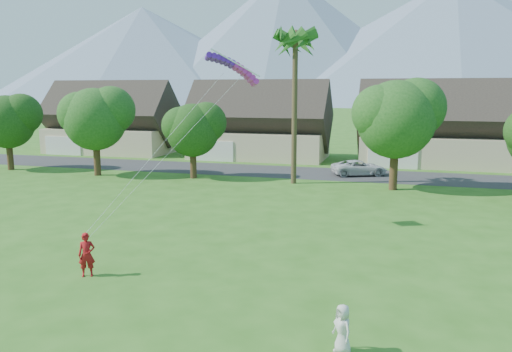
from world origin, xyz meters
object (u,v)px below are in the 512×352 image
(parked_car, at_px, (359,168))
(parafoil_kite, at_px, (234,65))
(kite_flyer, at_px, (87,255))
(watcher, at_px, (342,329))

(parked_car, bearing_deg, parafoil_kite, 141.84)
(parafoil_kite, bearing_deg, parked_car, 51.78)
(parafoil_kite, bearing_deg, kite_flyer, -134.42)
(parked_car, xyz_separation_m, parafoil_kite, (-5.45, -19.58, 8.31))
(kite_flyer, height_order, parafoil_kite, parafoil_kite)
(kite_flyer, distance_m, watcher, 11.42)
(kite_flyer, distance_m, parafoil_kite, 12.54)
(kite_flyer, relative_size, parafoil_kite, 0.56)
(kite_flyer, relative_size, parked_car, 0.37)
(watcher, distance_m, parked_car, 31.87)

